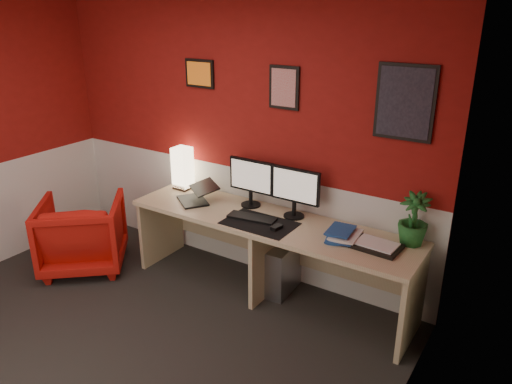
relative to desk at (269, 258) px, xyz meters
name	(u,v)px	position (x,y,z in m)	size (l,w,h in m)	color
ground	(101,356)	(-0.60, -1.41, -0.36)	(4.00, 3.50, 0.01)	black
wall_back	(234,142)	(-0.60, 0.34, 0.89)	(4.00, 0.01, 2.50)	maroon
wall_right	(372,292)	(1.40, -1.41, 0.89)	(0.01, 3.50, 2.50)	maroon
wainscot_back	(235,216)	(-0.60, 0.34, 0.14)	(4.00, 0.01, 1.00)	silver
desk	(269,258)	(0.00, 0.00, 0.00)	(2.60, 0.65, 0.73)	tan
shoji_lamp	(183,169)	(-1.12, 0.20, 0.56)	(0.16, 0.16, 0.40)	#FFE5B2
laptop	(192,191)	(-0.81, -0.03, 0.47)	(0.33, 0.23, 0.22)	black
monitor_left	(251,176)	(-0.31, 0.18, 0.66)	(0.45, 0.06, 0.58)	black
monitor_right	(295,185)	(0.14, 0.18, 0.66)	(0.45, 0.06, 0.58)	black
desk_mat	(260,223)	(-0.03, -0.11, 0.37)	(0.60, 0.38, 0.01)	black
keyboard	(252,217)	(-0.13, -0.06, 0.38)	(0.42, 0.14, 0.02)	black
mouse	(277,227)	(0.15, -0.13, 0.39)	(0.06, 0.10, 0.03)	black
book_bottom	(327,235)	(0.55, -0.02, 0.38)	(0.23, 0.30, 0.03)	navy
book_middle	(333,232)	(0.59, 0.00, 0.40)	(0.21, 0.29, 0.02)	silver
book_top	(329,228)	(0.55, 0.00, 0.43)	(0.19, 0.26, 0.02)	navy
zen_tray	(377,246)	(0.95, 0.00, 0.38)	(0.35, 0.25, 0.03)	black
potted_plant	(414,219)	(1.15, 0.21, 0.57)	(0.23, 0.23, 0.41)	#19591E
pc_tower	(282,268)	(0.07, 0.13, -0.14)	(0.20, 0.45, 0.45)	#99999E
armchair	(83,234)	(-1.79, -0.55, -0.01)	(0.75, 0.78, 0.71)	#BA1109
art_left	(200,74)	(-0.97, 0.33, 1.49)	(0.32, 0.02, 0.26)	orange
art_center	(284,88)	(-0.07, 0.33, 1.44)	(0.28, 0.02, 0.36)	red
art_right	(405,103)	(0.95, 0.33, 1.42)	(0.44, 0.02, 0.56)	black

